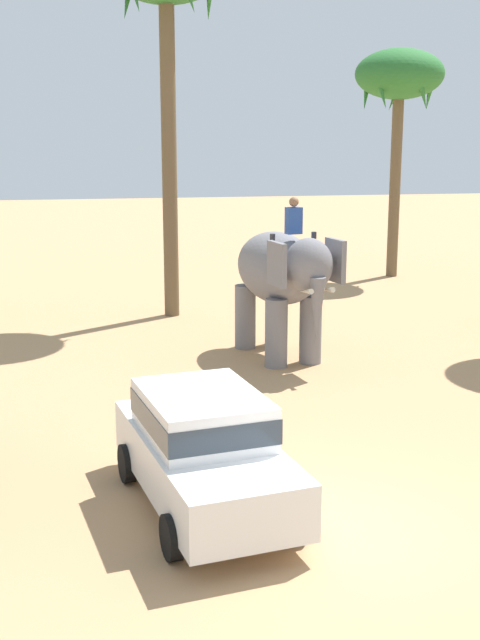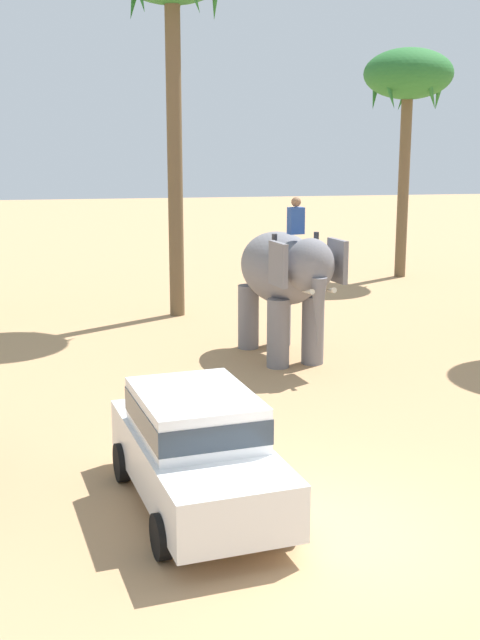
{
  "view_description": "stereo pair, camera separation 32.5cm",
  "coord_description": "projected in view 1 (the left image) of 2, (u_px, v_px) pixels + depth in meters",
  "views": [
    {
      "loc": [
        -3.35,
        -9.68,
        5.26
      ],
      "look_at": [
        -0.25,
        6.17,
        1.6
      ],
      "focal_mm": 46.2,
      "sensor_mm": 36.0,
      "label": 1
    },
    {
      "loc": [
        -3.03,
        -9.74,
        5.26
      ],
      "look_at": [
        -0.25,
        6.17,
        1.6
      ],
      "focal_mm": 46.2,
      "sensor_mm": 36.0,
      "label": 2
    }
  ],
  "objects": [
    {
      "name": "elephant_with_mahout",
      "position": [
        282.0,
        276.0,
        19.37
      ],
      "size": [
        2.22,
        4.0,
        3.88
      ],
      "color": "slate",
      "rests_on": "ground"
    },
    {
      "name": "car_sedan_foreground",
      "position": [
        204.0,
        446.0,
        11.7
      ],
      "size": [
        2.36,
        4.32,
        1.7
      ],
      "color": "white",
      "rests_on": "ground"
    },
    {
      "name": "palm_tree_near_hut",
      "position": [
        399.0,
        81.0,
        29.62
      ],
      "size": [
        3.2,
        3.2,
        8.27
      ],
      "color": "brown",
      "rests_on": "ground"
    },
    {
      "name": "ground_plane",
      "position": [
        346.0,
        535.0,
        11.05
      ],
      "size": [
        120.0,
        120.0,
        0.0
      ],
      "primitive_type": "plane",
      "color": "tan"
    }
  ]
}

